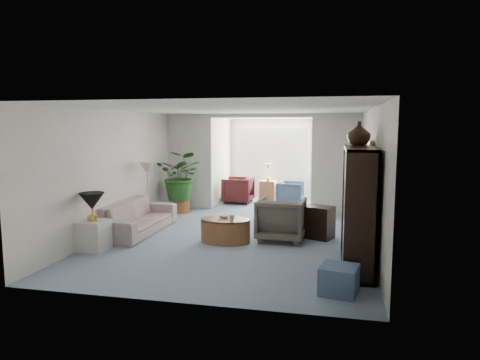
% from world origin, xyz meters
% --- Properties ---
extents(floor, '(6.00, 6.00, 0.00)m').
position_xyz_m(floor, '(0.00, 0.00, 0.00)').
color(floor, '#8999B5').
rests_on(floor, ground).
extents(sunroom_floor, '(2.60, 2.60, 0.00)m').
position_xyz_m(sunroom_floor, '(0.00, 4.10, 0.00)').
color(sunroom_floor, '#8999B5').
rests_on(sunroom_floor, ground).
extents(back_pier_left, '(1.20, 0.12, 2.50)m').
position_xyz_m(back_pier_left, '(-1.90, 3.00, 1.25)').
color(back_pier_left, white).
rests_on(back_pier_left, ground).
extents(back_pier_right, '(1.20, 0.12, 2.50)m').
position_xyz_m(back_pier_right, '(1.90, 3.00, 1.25)').
color(back_pier_right, white).
rests_on(back_pier_right, ground).
extents(back_header, '(2.60, 0.12, 0.10)m').
position_xyz_m(back_header, '(0.00, 3.00, 2.45)').
color(back_header, white).
rests_on(back_header, back_pier_left).
extents(window_pane, '(2.20, 0.02, 1.50)m').
position_xyz_m(window_pane, '(0.00, 5.18, 1.40)').
color(window_pane, white).
extents(window_blinds, '(2.20, 0.02, 1.50)m').
position_xyz_m(window_blinds, '(0.00, 5.15, 1.40)').
color(window_blinds, white).
extents(framed_picture, '(0.04, 0.50, 0.40)m').
position_xyz_m(framed_picture, '(2.46, -0.10, 1.70)').
color(framed_picture, '#C0AF9A').
extents(sofa, '(0.89, 2.21, 0.64)m').
position_xyz_m(sofa, '(-2.07, 0.20, 0.32)').
color(sofa, '#B5A999').
rests_on(sofa, ground).
extents(end_table, '(0.49, 0.49, 0.53)m').
position_xyz_m(end_table, '(-2.27, -1.15, 0.26)').
color(end_table, silver).
rests_on(end_table, ground).
extents(table_lamp, '(0.44, 0.44, 0.30)m').
position_xyz_m(table_lamp, '(-2.27, -1.15, 0.88)').
color(table_lamp, black).
rests_on(table_lamp, end_table).
extents(floor_lamp, '(0.36, 0.36, 0.28)m').
position_xyz_m(floor_lamp, '(-2.22, 1.05, 1.25)').
color(floor_lamp, beige).
rests_on(floor_lamp, ground).
extents(coffee_table, '(0.98, 0.98, 0.45)m').
position_xyz_m(coffee_table, '(-0.12, -0.14, 0.23)').
color(coffee_table, '#905E34').
rests_on(coffee_table, ground).
extents(coffee_bowl, '(0.22, 0.22, 0.05)m').
position_xyz_m(coffee_bowl, '(-0.17, -0.04, 0.48)').
color(coffee_bowl, white).
rests_on(coffee_bowl, coffee_table).
extents(coffee_cup, '(0.11, 0.11, 0.09)m').
position_xyz_m(coffee_cup, '(0.03, -0.24, 0.50)').
color(coffee_cup, beige).
rests_on(coffee_cup, coffee_table).
extents(wingback_chair, '(0.92, 0.94, 0.82)m').
position_xyz_m(wingback_chair, '(0.89, 0.25, 0.41)').
color(wingback_chair, '#60594C').
rests_on(wingback_chair, ground).
extents(side_table_dark, '(0.65, 0.59, 0.63)m').
position_xyz_m(side_table_dark, '(1.59, 0.55, 0.32)').
color(side_table_dark, black).
rests_on(side_table_dark, ground).
extents(entertainment_cabinet, '(0.45, 1.69, 1.87)m').
position_xyz_m(entertainment_cabinet, '(2.23, -1.12, 0.94)').
color(entertainment_cabinet, black).
rests_on(entertainment_cabinet, ground).
extents(cabinet_urn, '(0.37, 0.37, 0.39)m').
position_xyz_m(cabinet_urn, '(2.23, -0.62, 2.07)').
color(cabinet_urn, black).
rests_on(cabinet_urn, entertainment_cabinet).
extents(ottoman, '(0.55, 0.55, 0.37)m').
position_xyz_m(ottoman, '(1.95, -2.26, 0.19)').
color(ottoman, slate).
rests_on(ottoman, ground).
extents(plant_pot, '(0.40, 0.40, 0.32)m').
position_xyz_m(plant_pot, '(-1.91, 2.37, 0.16)').
color(plant_pot, '#A1562E').
rests_on(plant_pot, ground).
extents(house_plant, '(1.13, 0.98, 1.25)m').
position_xyz_m(house_plant, '(-1.91, 2.37, 0.95)').
color(house_plant, '#26581E').
rests_on(house_plant, plant_pot).
extents(sunroom_chair_blue, '(0.75, 0.73, 0.66)m').
position_xyz_m(sunroom_chair_blue, '(0.69, 4.05, 0.33)').
color(sunroom_chair_blue, slate).
rests_on(sunroom_chair_blue, ground).
extents(sunroom_chair_maroon, '(0.84, 0.82, 0.74)m').
position_xyz_m(sunroom_chair_maroon, '(-0.81, 4.05, 0.37)').
color(sunroom_chair_maroon, '#5C1F20').
rests_on(sunroom_chair_maroon, ground).
extents(sunroom_table, '(0.47, 0.38, 0.56)m').
position_xyz_m(sunroom_table, '(-0.06, 4.80, 0.28)').
color(sunroom_table, '#905E34').
rests_on(sunroom_table, ground).
extents(shelf_clutter, '(0.30, 1.11, 1.06)m').
position_xyz_m(shelf_clutter, '(2.18, -1.15, 1.20)').
color(shelf_clutter, '#41403C').
rests_on(shelf_clutter, entertainment_cabinet).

